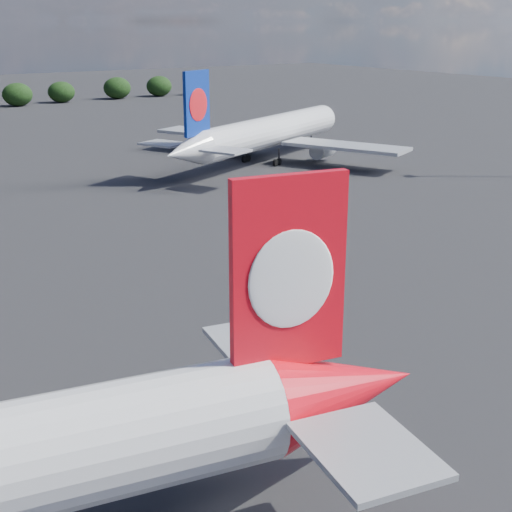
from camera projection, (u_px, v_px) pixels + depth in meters
china_southern_airliner at (264, 134)px, 117.51m from camera, size 46.51×44.85×16.02m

